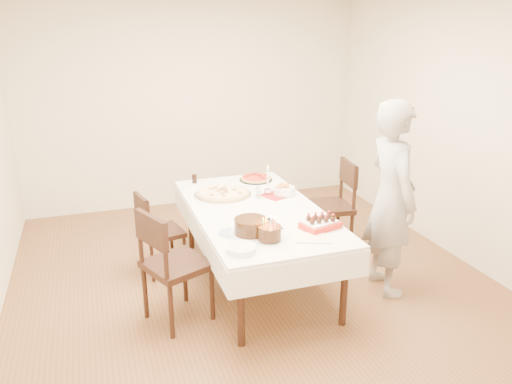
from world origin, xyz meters
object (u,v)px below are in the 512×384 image
object	(u,v)px
chair_left_savory	(161,232)
cola_glass	(194,179)
chair_left_dessert	(177,265)
pizza_pepperoni	(256,178)
pizza_white	(223,193)
layer_cake	(251,227)
dining_table	(256,245)
pasta_bowl	(284,190)
strawberry_box	(320,224)
chair_right_savory	(328,207)
taper_candle	(268,180)
birthday_cake	(269,229)
person	(391,199)

from	to	relation	value
chair_left_savory	cola_glass	distance (m)	0.74
chair_left_dessert	pizza_pepperoni	distance (m)	1.69
pizza_white	layer_cake	world-z (taller)	layer_cake
dining_table	chair_left_dessert	xyz separation A→B (m)	(-0.83, -0.41, 0.13)
pasta_bowl	chair_left_dessert	bearing A→B (deg)	-150.32
chair_left_dessert	pasta_bowl	distance (m)	1.44
chair_left_savory	strawberry_box	distance (m)	1.67
chair_right_savory	taper_candle	xyz separation A→B (m)	(-0.73, -0.08, 0.40)
taper_candle	birthday_cake	bearing A→B (deg)	-109.32
taper_candle	chair_right_savory	bearing A→B (deg)	6.45
person	layer_cake	bearing A→B (deg)	95.99
birthday_cake	strawberry_box	world-z (taller)	birthday_cake
chair_left_dessert	layer_cake	xyz separation A→B (m)	(0.60, -0.14, 0.31)
chair_right_savory	chair_left_dessert	xyz separation A→B (m)	(-1.79, -0.83, 0.00)
dining_table	pasta_bowl	world-z (taller)	pasta_bowl
dining_table	cola_glass	distance (m)	1.11
dining_table	pizza_pepperoni	bearing A→B (deg)	71.38
cola_glass	birthday_cake	world-z (taller)	birthday_cake
layer_cake	dining_table	bearing A→B (deg)	67.18
chair_right_savory	birthday_cake	distance (m)	1.61
dining_table	pasta_bowl	xyz separation A→B (m)	(0.40, 0.29, 0.42)
chair_left_savory	taper_candle	distance (m)	1.18
chair_left_dessert	cola_glass	world-z (taller)	chair_left_dessert
dining_table	pizza_white	distance (m)	0.64
person	strawberry_box	bearing A→B (deg)	102.34
chair_left_dessert	cola_glass	bearing A→B (deg)	-131.41
taper_candle	chair_left_dessert	bearing A→B (deg)	-144.92
chair_left_savory	chair_right_savory	bearing A→B (deg)	165.00
chair_right_savory	cola_glass	xyz separation A→B (m)	(-1.34, 0.53, 0.30)
chair_left_savory	birthday_cake	world-z (taller)	birthday_cake
person	taper_candle	distance (m)	1.22
birthday_cake	person	bearing A→B (deg)	8.74
layer_cake	taper_candle	bearing A→B (deg)	62.13
pizza_white	pasta_bowl	bearing A→B (deg)	-17.19
taper_candle	cola_glass	xyz separation A→B (m)	(-0.61, 0.61, -0.11)
chair_left_savory	pizza_pepperoni	xyz separation A→B (m)	(1.11, 0.34, 0.35)
pizza_pepperoni	pasta_bowl	xyz separation A→B (m)	(0.11, -0.55, 0.02)
chair_left_savory	pizza_white	xyz separation A→B (m)	(0.63, -0.03, 0.35)
chair_right_savory	person	xyz separation A→B (m)	(0.14, -0.93, 0.39)
dining_table	chair_right_savory	world-z (taller)	chair_right_savory
chair_left_dessert	pizza_white	size ratio (longest dim) A/B	1.74
chair_left_savory	chair_left_dessert	size ratio (longest dim) A/B	0.83
pizza_pepperoni	chair_left_savory	bearing A→B (deg)	-163.00
chair_left_savory	person	distance (m)	2.23
person	pizza_white	xyz separation A→B (m)	(-1.30, 0.98, -0.12)
pizza_white	layer_cake	xyz separation A→B (m)	(-0.04, -1.02, 0.05)
pasta_bowl	pizza_white	bearing A→B (deg)	162.81
dining_table	chair_right_savory	bearing A→B (deg)	23.58
pasta_bowl	cola_glass	world-z (taller)	cola_glass
chair_left_dessert	cola_glass	xyz separation A→B (m)	(0.45, 1.36, 0.30)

